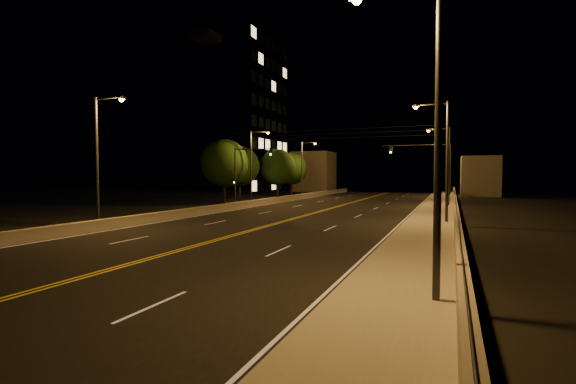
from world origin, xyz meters
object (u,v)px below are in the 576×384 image
at_px(streetlight_3, 448,166).
at_px(tree_3, 291,169).
at_px(tree_0, 224,163).
at_px(tree_1, 239,166).
at_px(streetlight_5, 253,162).
at_px(streetlight_6, 304,165).
at_px(traffic_signal_left, 243,170).
at_px(tree_2, 277,167).
at_px(streetlight_0, 427,119).
at_px(building_tower, 206,119).
at_px(streetlight_2, 446,161).
at_px(streetlight_4, 100,153).
at_px(streetlight_1, 443,154).
at_px(traffic_signal_right, 428,170).

distance_m(streetlight_3, tree_3, 26.45).
xyz_separation_m(tree_0, tree_1, (-1.97, 7.63, -0.20)).
relative_size(streetlight_5, tree_3, 1.19).
xyz_separation_m(streetlight_6, traffic_signal_left, (1.07, -22.64, -1.02)).
bearing_deg(tree_1, traffic_signal_left, -60.37).
height_order(streetlight_5, tree_2, streetlight_5).
height_order(streetlight_0, building_tower, building_tower).
distance_m(streetlight_2, streetlight_4, 34.92).
bearing_deg(tree_0, streetlight_1, -27.65).
bearing_deg(traffic_signal_right, streetlight_5, 166.88).
bearing_deg(traffic_signal_left, building_tower, 130.69).
bearing_deg(streetlight_6, traffic_signal_left, -87.30).
bearing_deg(streetlight_4, traffic_signal_left, 86.70).
bearing_deg(traffic_signal_right, streetlight_0, -87.03).
bearing_deg(streetlight_5, tree_2, 102.33).
xyz_separation_m(streetlight_4, tree_2, (-3.31, 38.30, -0.33)).
bearing_deg(streetlight_0, streetlight_1, 90.00).
distance_m(streetlight_6, tree_2, 4.37).
height_order(streetlight_3, tree_0, streetlight_3).
relative_size(streetlight_4, streetlight_6, 1.00).
height_order(streetlight_4, building_tower, building_tower).
bearing_deg(tree_1, streetlight_4, -78.70).
distance_m(traffic_signal_right, building_tower, 43.42).
relative_size(streetlight_4, tree_1, 1.14).
distance_m(streetlight_3, streetlight_4, 57.69).
relative_size(building_tower, tree_3, 3.68).
xyz_separation_m(streetlight_6, tree_3, (-3.73, 4.25, -0.44)).
relative_size(streetlight_4, building_tower, 0.32).
xyz_separation_m(tree_2, tree_3, (-0.41, 7.08, -0.11)).
bearing_deg(tree_0, tree_2, 86.06).
relative_size(streetlight_3, tree_2, 1.16).
bearing_deg(streetlight_1, streetlight_6, 124.80).
height_order(tree_1, tree_3, tree_1).
distance_m(traffic_signal_right, tree_3, 35.84).
relative_size(streetlight_4, traffic_signal_left, 1.35).
bearing_deg(streetlight_2, tree_1, 172.09).
distance_m(streetlight_2, traffic_signal_left, 22.31).
xyz_separation_m(building_tower, tree_1, (10.69, -8.06, -8.27)).
xyz_separation_m(streetlight_0, streetlight_6, (-21.43, 50.90, 0.00)).
relative_size(streetlight_1, tree_1, 1.14).
bearing_deg(streetlight_6, traffic_signal_right, -48.60).
bearing_deg(tree_2, streetlight_5, -77.67).
relative_size(traffic_signal_right, building_tower, 0.24).
bearing_deg(streetlight_2, streetlight_3, 90.00).
xyz_separation_m(traffic_signal_left, building_tower, (-18.04, 20.98, 9.04)).
xyz_separation_m(streetlight_1, streetlight_5, (-21.43, 12.84, 0.00)).
relative_size(streetlight_2, streetlight_4, 1.00).
relative_size(streetlight_5, tree_1, 1.14).
height_order(streetlight_0, streetlight_4, same).
xyz_separation_m(streetlight_2, streetlight_3, (0.00, 25.99, 0.00)).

